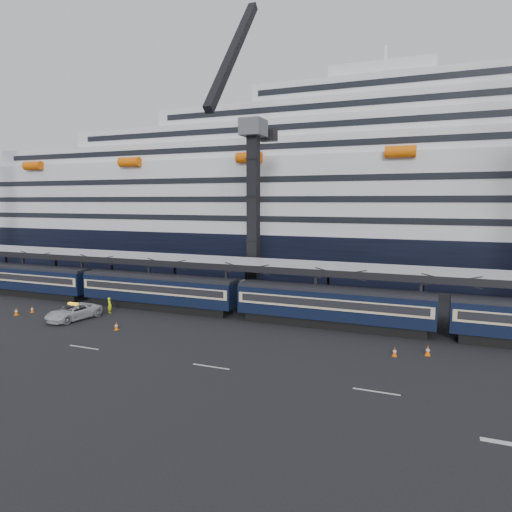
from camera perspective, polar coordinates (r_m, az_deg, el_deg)
The scene contains 12 objects.
ground at distance 35.26m, azimuth 18.97°, elevation -13.82°, with size 260.00×260.00×0.00m, color black.
train at distance 44.59m, azimuth 13.77°, elevation -6.32°, with size 133.05×3.00×4.05m.
canopy at distance 47.57m, azimuth 20.13°, elevation -1.98°, with size 130.00×6.25×5.53m.
cruise_ship at distance 79.06m, azimuth 20.34°, elevation 6.55°, with size 214.09×28.84×34.00m.
crane_dark_near at distance 55.85m, azimuth -0.49°, elevation 6.58°, with size 4.50×17.75×35.08m.
pickup_truck at distance 51.23m, azimuth -21.86°, elevation -6.51°, with size 2.68×5.81×1.61m, color #B7B9BF.
worker at distance 52.74m, azimuth -17.83°, elevation -5.90°, with size 0.63×0.41×1.73m, color #D5F20C.
traffic_cone_a at distance 56.36m, azimuth -26.19°, elevation -6.00°, with size 0.36×0.36×0.72m.
traffic_cone_b at distance 55.81m, azimuth -27.78°, elevation -6.15°, with size 0.42×0.42×0.84m.
traffic_cone_c at distance 45.97m, azimuth -17.06°, elevation -8.36°, with size 0.40×0.40×0.80m.
traffic_cone_d at distance 38.51m, azimuth 16.94°, elevation -11.37°, with size 0.38×0.38×0.76m.
traffic_cone_e at distance 39.53m, azimuth 20.68°, elevation -10.98°, with size 0.42×0.42×0.85m.
Camera 1 is at (1.30, -33.03, 12.27)m, focal length 32.00 mm.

